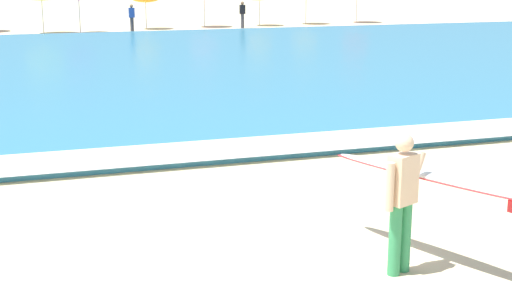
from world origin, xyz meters
TOP-DOWN VIEW (x-y plane):
  - ground_plane at (0.00, 0.00)m, footprint 160.00×160.00m
  - sea at (0.00, 18.60)m, footprint 120.00×28.00m
  - surf_foam at (0.00, 5.20)m, footprint 120.00×1.57m
  - surfer_with_board at (1.74, -0.78)m, footprint 1.43×2.86m
  - beachgoer_near_row_left at (3.46, 33.29)m, footprint 0.32×0.20m
  - beachgoer_near_row_mid at (10.28, 34.48)m, footprint 0.32×0.20m

SIDE VIEW (x-z plane):
  - ground_plane at x=0.00m, z-range 0.00..0.00m
  - sea at x=0.00m, z-range 0.00..0.14m
  - surf_foam at x=0.00m, z-range 0.14..0.15m
  - beachgoer_near_row_left at x=3.46m, z-range 0.05..1.63m
  - beachgoer_near_row_mid at x=10.28m, z-range 0.05..1.63m
  - surfer_with_board at x=1.74m, z-range 0.17..1.90m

